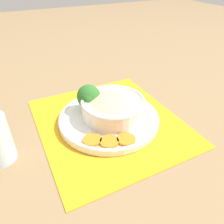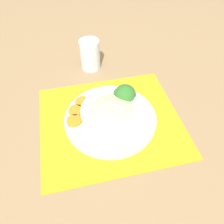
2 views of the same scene
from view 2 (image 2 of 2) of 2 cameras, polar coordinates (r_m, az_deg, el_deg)
name	(u,v)px [view 2 (image 2 of 2)]	position (r m, az deg, el deg)	size (l,w,h in m)	color
ground_plane	(110,121)	(0.71, -0.41, -2.34)	(4.00, 4.00, 0.00)	#8C704C
placemat	(110,120)	(0.71, -0.41, -2.23)	(0.45, 0.40, 0.00)	orange
plate	(110,118)	(0.70, -0.42, -1.54)	(0.29, 0.29, 0.02)	white
bowl	(110,114)	(0.66, -0.45, -0.44)	(0.18, 0.18, 0.06)	silver
broccoli_floret	(125,95)	(0.69, 3.35, 4.37)	(0.07, 0.07, 0.08)	#84AD5B
carrot_slice_near	(82,102)	(0.74, -7.74, 2.68)	(0.05, 0.05, 0.01)	orange
carrot_slice_middle	(76,110)	(0.72, -9.38, 0.39)	(0.05, 0.05, 0.01)	orange
carrot_slice_far	(74,121)	(0.69, -9.85, -2.29)	(0.05, 0.05, 0.01)	orange
water_glass	(90,56)	(0.89, -5.73, 14.32)	(0.08, 0.08, 0.12)	silver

